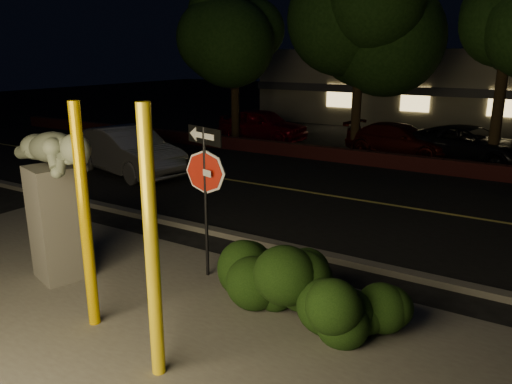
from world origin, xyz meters
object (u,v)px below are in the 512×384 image
at_px(yellow_pole_left, 85,219).
at_px(silver_sedan, 128,151).
at_px(parked_car_red, 263,124).
at_px(parked_car_dark, 470,145).
at_px(parked_car_darkred, 400,140).
at_px(sculpture, 55,187).
at_px(yellow_pole_right, 152,248).
at_px(signpost, 205,173).

xyz_separation_m(yellow_pole_left, silver_sedan, (-6.44, 7.01, -0.85)).
relative_size(parked_car_red, parked_car_dark, 0.88).
bearing_deg(parked_car_darkred, parked_car_dark, -81.82).
bearing_deg(sculpture, silver_sedan, 144.05).
bearing_deg(sculpture, parked_car_darkred, 98.86).
xyz_separation_m(yellow_pole_left, yellow_pole_right, (1.59, -0.38, 0.05)).
distance_m(sculpture, parked_car_dark, 14.50).
distance_m(sculpture, parked_car_red, 14.82).
relative_size(silver_sedan, parked_car_red, 1.11).
bearing_deg(parked_car_red, parked_car_darkred, -90.66).
bearing_deg(parked_car_dark, sculpture, 178.73).
relative_size(silver_sedan, parked_car_darkred, 1.09).
distance_m(yellow_pole_right, signpost, 2.82).
relative_size(signpost, parked_car_dark, 0.56).
distance_m(yellow_pole_right, parked_car_darkred, 15.05).
xyz_separation_m(parked_car_red, parked_car_dark, (8.80, -0.33, -0.05)).
distance_m(sculpture, silver_sedan, 7.89).
bearing_deg(yellow_pole_right, yellow_pole_left, 166.49).
bearing_deg(parked_car_red, sculpture, -160.28).
relative_size(yellow_pole_right, parked_car_darkred, 0.79).
height_order(yellow_pole_left, silver_sedan, yellow_pole_left).
bearing_deg(yellow_pole_left, parked_car_red, 112.22).
bearing_deg(parked_car_darkred, sculpture, -179.74).
distance_m(yellow_pole_left, parked_car_darkred, 14.61).
relative_size(yellow_pole_right, parked_car_dark, 0.70).
relative_size(sculpture, parked_car_darkred, 0.63).
bearing_deg(parked_car_darkred, yellow_pole_left, -172.78).
relative_size(yellow_pole_left, signpost, 1.22).
distance_m(signpost, parked_car_dark, 12.68).
distance_m(signpost, silver_sedan, 8.47).
bearing_deg(parked_car_darkred, signpost, -170.99).
xyz_separation_m(parked_car_red, parked_car_darkred, (6.30, -0.33, -0.09)).
distance_m(yellow_pole_right, parked_car_red, 17.13).
relative_size(signpost, parked_car_red, 0.64).
distance_m(parked_car_red, parked_car_darkred, 6.31).
bearing_deg(signpost, parked_car_red, 134.15).
relative_size(parked_car_darkred, parked_car_dark, 0.89).
relative_size(yellow_pole_left, parked_car_dark, 0.68).
xyz_separation_m(signpost, sculpture, (-2.09, -1.38, -0.23)).
height_order(yellow_pole_right, parked_car_red, yellow_pole_right).
relative_size(yellow_pole_left, parked_car_darkred, 0.76).
distance_m(signpost, parked_car_red, 14.35).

